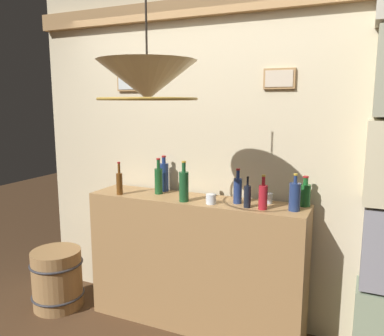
{
  "coord_description": "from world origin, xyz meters",
  "views": [
    {
      "loc": [
        1.18,
        -1.83,
        1.79
      ],
      "look_at": [
        0.0,
        0.78,
        1.3
      ],
      "focal_mm": 36.07,
      "sensor_mm": 36.0,
      "label": 1
    }
  ],
  "objects_px": {
    "liquor_bottle_port": "(119,182)",
    "liquor_bottle_bourbon": "(159,180)",
    "liquor_bottle_mezcal": "(238,190)",
    "liquor_bottle_brandy": "(247,196)",
    "glass_tumbler_highball": "(211,199)",
    "liquor_bottle_scotch": "(164,176)",
    "liquor_bottle_rye": "(263,196)",
    "pendant_lamp": "(147,82)",
    "liquor_bottle_tequila": "(184,186)",
    "liquor_bottle_vermouth": "(295,196)",
    "liquor_bottle_gin": "(305,194)",
    "wooden_barrel": "(57,279)",
    "glass_tumbler_rocks": "(268,198)"
  },
  "relations": [
    {
      "from": "liquor_bottle_tequila",
      "to": "liquor_bottle_scotch",
      "type": "relative_size",
      "value": 1.03
    },
    {
      "from": "liquor_bottle_brandy",
      "to": "pendant_lamp",
      "type": "bearing_deg",
      "value": -123.12
    },
    {
      "from": "liquor_bottle_mezcal",
      "to": "liquor_bottle_scotch",
      "type": "height_order",
      "value": "liquor_bottle_scotch"
    },
    {
      "from": "liquor_bottle_bourbon",
      "to": "liquor_bottle_mezcal",
      "type": "bearing_deg",
      "value": -1.98
    },
    {
      "from": "liquor_bottle_vermouth",
      "to": "glass_tumbler_highball",
      "type": "relative_size",
      "value": 3.42
    },
    {
      "from": "liquor_bottle_gin",
      "to": "wooden_barrel",
      "type": "bearing_deg",
      "value": -169.55
    },
    {
      "from": "liquor_bottle_rye",
      "to": "liquor_bottle_tequila",
      "type": "bearing_deg",
      "value": -177.13
    },
    {
      "from": "liquor_bottle_rye",
      "to": "liquor_bottle_bourbon",
      "type": "relative_size",
      "value": 0.83
    },
    {
      "from": "pendant_lamp",
      "to": "wooden_barrel",
      "type": "bearing_deg",
      "value": 159.03
    },
    {
      "from": "liquor_bottle_rye",
      "to": "liquor_bottle_port",
      "type": "xyz_separation_m",
      "value": [
        -1.17,
        -0.04,
        0.01
      ]
    },
    {
      "from": "liquor_bottle_tequila",
      "to": "glass_tumbler_rocks",
      "type": "height_order",
      "value": "liquor_bottle_tequila"
    },
    {
      "from": "pendant_lamp",
      "to": "glass_tumbler_rocks",
      "type": "bearing_deg",
      "value": 57.44
    },
    {
      "from": "liquor_bottle_gin",
      "to": "liquor_bottle_brandy",
      "type": "bearing_deg",
      "value": -150.94
    },
    {
      "from": "liquor_bottle_gin",
      "to": "liquor_bottle_port",
      "type": "relative_size",
      "value": 0.83
    },
    {
      "from": "liquor_bottle_port",
      "to": "liquor_bottle_bourbon",
      "type": "height_order",
      "value": "liquor_bottle_bourbon"
    },
    {
      "from": "liquor_bottle_tequila",
      "to": "glass_tumbler_rocks",
      "type": "relative_size",
      "value": 4.17
    },
    {
      "from": "liquor_bottle_rye",
      "to": "liquor_bottle_port",
      "type": "relative_size",
      "value": 0.91
    },
    {
      "from": "liquor_bottle_gin",
      "to": "liquor_bottle_brandy",
      "type": "relative_size",
      "value": 0.98
    },
    {
      "from": "glass_tumbler_rocks",
      "to": "liquor_bottle_rye",
      "type": "bearing_deg",
      "value": -87.64
    },
    {
      "from": "liquor_bottle_mezcal",
      "to": "pendant_lamp",
      "type": "relative_size",
      "value": 0.43
    },
    {
      "from": "liquor_bottle_tequila",
      "to": "glass_tumbler_rocks",
      "type": "bearing_deg",
      "value": 19.51
    },
    {
      "from": "liquor_bottle_brandy",
      "to": "liquor_bottle_port",
      "type": "bearing_deg",
      "value": -177.58
    },
    {
      "from": "liquor_bottle_gin",
      "to": "liquor_bottle_brandy",
      "type": "distance_m",
      "value": 0.42
    },
    {
      "from": "liquor_bottle_port",
      "to": "liquor_bottle_tequila",
      "type": "distance_m",
      "value": 0.57
    },
    {
      "from": "liquor_bottle_tequila",
      "to": "wooden_barrel",
      "type": "height_order",
      "value": "liquor_bottle_tequila"
    },
    {
      "from": "liquor_bottle_gin",
      "to": "glass_tumbler_highball",
      "type": "height_order",
      "value": "liquor_bottle_gin"
    },
    {
      "from": "liquor_bottle_brandy",
      "to": "glass_tumbler_highball",
      "type": "distance_m",
      "value": 0.28
    },
    {
      "from": "liquor_bottle_gin",
      "to": "liquor_bottle_scotch",
      "type": "xyz_separation_m",
      "value": [
        -1.16,
        0.01,
        0.04
      ]
    },
    {
      "from": "liquor_bottle_rye",
      "to": "glass_tumbler_highball",
      "type": "distance_m",
      "value": 0.39
    },
    {
      "from": "liquor_bottle_bourbon",
      "to": "liquor_bottle_scotch",
      "type": "distance_m",
      "value": 0.11
    },
    {
      "from": "liquor_bottle_mezcal",
      "to": "liquor_bottle_bourbon",
      "type": "height_order",
      "value": "liquor_bottle_bourbon"
    },
    {
      "from": "liquor_bottle_tequila",
      "to": "liquor_bottle_brandy",
      "type": "bearing_deg",
      "value": 3.6
    },
    {
      "from": "liquor_bottle_bourbon",
      "to": "liquor_bottle_scotch",
      "type": "relative_size",
      "value": 0.98
    },
    {
      "from": "liquor_bottle_brandy",
      "to": "glass_tumbler_rocks",
      "type": "relative_size",
      "value": 3.03
    },
    {
      "from": "liquor_bottle_vermouth",
      "to": "glass_tumbler_highball",
      "type": "xyz_separation_m",
      "value": [
        -0.59,
        -0.07,
        -0.07
      ]
    },
    {
      "from": "liquor_bottle_gin",
      "to": "liquor_bottle_bourbon",
      "type": "height_order",
      "value": "liquor_bottle_bourbon"
    },
    {
      "from": "liquor_bottle_bourbon",
      "to": "wooden_barrel",
      "type": "bearing_deg",
      "value": -162.5
    },
    {
      "from": "liquor_bottle_rye",
      "to": "liquor_bottle_bourbon",
      "type": "bearing_deg",
      "value": 173.05
    },
    {
      "from": "liquor_bottle_tequila",
      "to": "liquor_bottle_gin",
      "type": "bearing_deg",
      "value": 15.4
    },
    {
      "from": "liquor_bottle_scotch",
      "to": "liquor_bottle_brandy",
      "type": "distance_m",
      "value": 0.82
    },
    {
      "from": "liquor_bottle_port",
      "to": "liquor_bottle_brandy",
      "type": "relative_size",
      "value": 1.19
    },
    {
      "from": "liquor_bottle_mezcal",
      "to": "glass_tumbler_highball",
      "type": "distance_m",
      "value": 0.21
    },
    {
      "from": "liquor_bottle_mezcal",
      "to": "liquor_bottle_port",
      "type": "bearing_deg",
      "value": -172.31
    },
    {
      "from": "glass_tumbler_highball",
      "to": "wooden_barrel",
      "type": "height_order",
      "value": "glass_tumbler_highball"
    },
    {
      "from": "liquor_bottle_rye",
      "to": "liquor_bottle_mezcal",
      "type": "bearing_deg",
      "value": 158.08
    },
    {
      "from": "liquor_bottle_scotch",
      "to": "liquor_bottle_gin",
      "type": "bearing_deg",
      "value": -0.73
    },
    {
      "from": "liquor_bottle_scotch",
      "to": "glass_tumbler_highball",
      "type": "bearing_deg",
      "value": -24.17
    },
    {
      "from": "liquor_bottle_rye",
      "to": "liquor_bottle_scotch",
      "type": "xyz_separation_m",
      "value": [
        -0.9,
        0.22,
        0.03
      ]
    },
    {
      "from": "liquor_bottle_rye",
      "to": "pendant_lamp",
      "type": "height_order",
      "value": "pendant_lamp"
    },
    {
      "from": "pendant_lamp",
      "to": "liquor_bottle_vermouth",
      "type": "bearing_deg",
      "value": 43.32
    }
  ]
}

